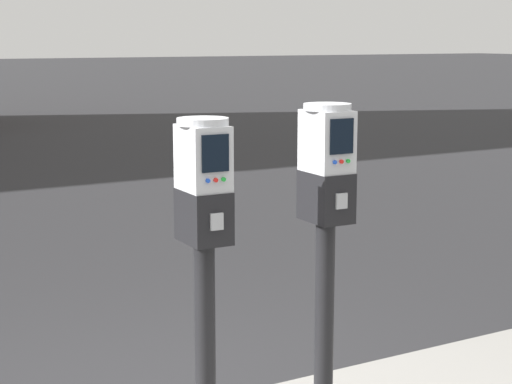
# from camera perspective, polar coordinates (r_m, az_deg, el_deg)

# --- Properties ---
(parking_meter_near_kerb) EXTENTS (0.22, 0.25, 1.48)m
(parking_meter_near_kerb) POSITION_cam_1_polar(r_m,az_deg,el_deg) (3.58, -3.51, -2.37)
(parking_meter_near_kerb) COLOR black
(parking_meter_near_kerb) RESTS_ON sidewalk_slab
(parking_meter_twin_adjacent) EXTENTS (0.22, 0.25, 1.52)m
(parking_meter_twin_adjacent) POSITION_cam_1_polar(r_m,az_deg,el_deg) (3.89, 4.71, -1.02)
(parking_meter_twin_adjacent) COLOR black
(parking_meter_twin_adjacent) RESTS_ON sidewalk_slab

